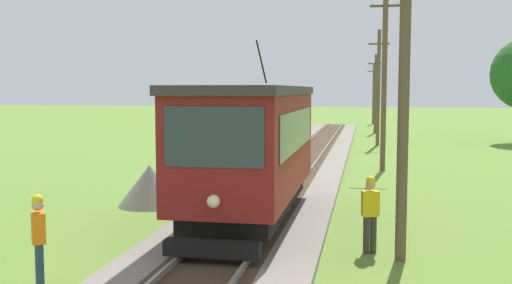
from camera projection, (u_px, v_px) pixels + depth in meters
red_tram at (251, 147)px, 15.97m from camera, size 2.60×8.54×4.79m
utility_pole_near_tram at (404, 83)px, 12.61m from camera, size 1.40×0.25×7.55m
utility_pole_mid at (384, 76)px, 26.69m from camera, size 1.40×0.58×8.49m
utility_pole_far at (378, 87)px, 39.20m from camera, size 1.40×0.59×7.67m
utility_pole_distant at (376, 93)px, 50.63m from camera, size 1.40×0.38×6.77m
utility_pole_horizon at (374, 93)px, 64.40m from camera, size 1.40×0.33×6.51m
gravel_pile at (150, 185)px, 18.99m from camera, size 2.05×2.05×1.32m
track_worker at (39, 236)px, 11.08m from camera, size 0.41×0.45×1.78m
second_worker at (370, 211)px, 13.43m from camera, size 0.42×0.32×1.78m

